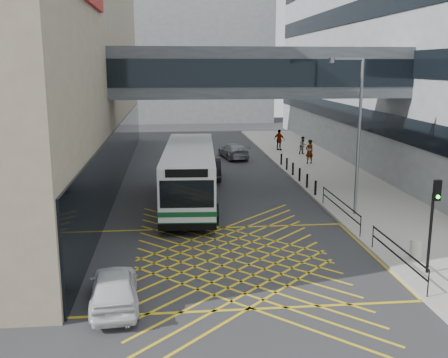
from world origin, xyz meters
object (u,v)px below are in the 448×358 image
object	(u,v)px
bus	(190,174)
street_lamp	(356,127)
pedestrian_c	(279,140)
pedestrian_a	(309,152)
car_white	(114,287)
car_silver	(234,150)
pedestrian_b	(303,146)
litter_bin	(416,250)
traffic_light	(434,213)
car_dark	(209,167)

from	to	relation	value
bus	street_lamp	distance (m)	9.65
pedestrian_c	pedestrian_a	bearing A→B (deg)	138.02
bus	pedestrian_c	size ratio (longest dim) A/B	6.36
car_white	pedestrian_a	distance (m)	27.50
pedestrian_c	car_silver	bearing A→B (deg)	72.57
pedestrian_a	pedestrian_c	world-z (taller)	pedestrian_a
pedestrian_b	pedestrian_a	bearing A→B (deg)	-125.85
litter_bin	pedestrian_a	distance (m)	21.46
traffic_light	street_lamp	bearing A→B (deg)	86.80
traffic_light	pedestrian_c	world-z (taller)	traffic_light
car_dark	pedestrian_a	bearing A→B (deg)	-151.12
car_dark	pedestrian_c	distance (m)	13.13
car_white	pedestrian_a	size ratio (longest dim) A/B	2.22
car_white	car_dark	distance (m)	20.77
car_dark	pedestrian_a	size ratio (longest dim) A/B	2.50
litter_bin	pedestrian_a	world-z (taller)	pedestrian_a
car_dark	traffic_light	bearing A→B (deg)	113.87
car_dark	car_silver	bearing A→B (deg)	-105.38
car_white	litter_bin	world-z (taller)	car_white
bus	pedestrian_b	size ratio (longest dim) A/B	7.72
car_dark	traffic_light	size ratio (longest dim) A/B	1.31
litter_bin	car_white	bearing A→B (deg)	-166.95
traffic_light	litter_bin	world-z (taller)	traffic_light
bus	car_white	size ratio (longest dim) A/B	2.85
bus	car_white	world-z (taller)	bus
car_dark	pedestrian_c	world-z (taller)	pedestrian_c
street_lamp	pedestrian_a	world-z (taller)	street_lamp
pedestrian_a	litter_bin	bearing A→B (deg)	66.97
litter_bin	pedestrian_a	bearing A→B (deg)	86.66
car_white	pedestrian_c	distance (m)	33.36
car_white	pedestrian_b	distance (m)	31.68
car_dark	traffic_light	distance (m)	20.27
car_silver	car_dark	bearing A→B (deg)	61.81
car_silver	pedestrian_c	world-z (taller)	pedestrian_c
pedestrian_b	pedestrian_c	world-z (taller)	pedestrian_c
car_white	traffic_light	bearing A→B (deg)	-178.94
bus	car_white	distance (m)	13.40
litter_bin	pedestrian_c	bearing A→B (deg)	89.54
bus	pedestrian_a	distance (m)	15.05
traffic_light	pedestrian_c	size ratio (longest dim) A/B	1.91
car_dark	street_lamp	distance (m)	13.33
bus	street_lamp	bearing A→B (deg)	-19.04
car_dark	street_lamp	xyz separation A→B (m)	(6.80, -10.72, 4.05)
bus	car_dark	distance (m)	7.49
litter_bin	pedestrian_c	size ratio (longest dim) A/B	0.43
car_white	pedestrian_b	size ratio (longest dim) A/B	2.71
bus	traffic_light	bearing A→B (deg)	-50.22
car_white	street_lamp	bearing A→B (deg)	-145.65
pedestrian_a	pedestrian_c	xyz separation A→B (m)	(-1.02, 6.92, -0.00)
car_white	pedestrian_b	world-z (taller)	pedestrian_b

